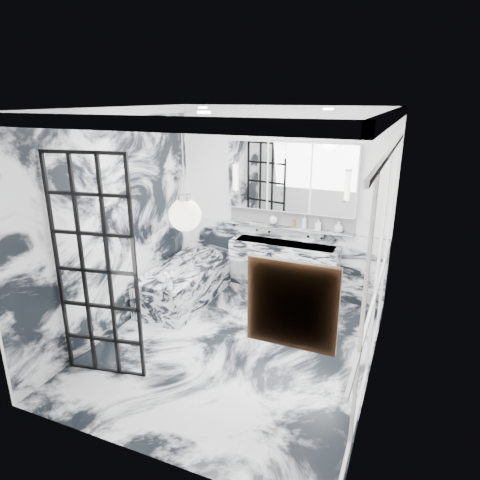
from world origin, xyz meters
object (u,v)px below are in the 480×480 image
at_px(crittall_door, 96,271).
at_px(trough_sink, 284,253).
at_px(bathtub, 185,283).
at_px(mirror_cabinet, 290,177).

bearing_deg(crittall_door, trough_sink, 52.84).
bearing_deg(bathtub, trough_sink, 26.48).
relative_size(mirror_cabinet, bathtub, 1.15).
distance_m(crittall_door, bathtub, 2.09).
xyz_separation_m(crittall_door, bathtub, (-0.07, 1.86, -0.93)).
height_order(trough_sink, mirror_cabinet, mirror_cabinet).
bearing_deg(crittall_door, bathtub, 81.40).
bearing_deg(crittall_door, mirror_cabinet, 54.30).
distance_m(trough_sink, bathtub, 1.55).
height_order(crittall_door, trough_sink, crittall_door).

